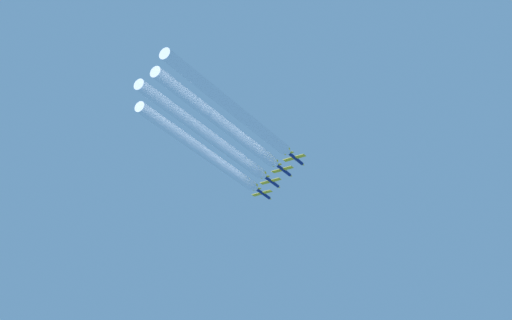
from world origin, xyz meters
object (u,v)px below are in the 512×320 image
Objects in this scene: jet_lead at (263,194)px; jet_third_echelon at (284,170)px; jet_second_echelon at (272,182)px; jet_fourth_echelon at (296,159)px.

jet_lead is 24.28m from jet_third_echelon.
jet_lead reaches higher than jet_third_echelon.
jet_second_echelon reaches higher than jet_third_echelon.
jet_lead is at bearing 138.34° from jet_third_echelon.
jet_fourth_echelon is at bearing -40.36° from jet_second_echelon.
jet_third_echelon is (18.09, -16.10, -1.78)m from jet_lead.
jet_lead is at bearing 136.64° from jet_second_echelon.
jet_third_echelon is 1.00× the size of jet_fourth_echelon.
jet_fourth_echelon is at bearing -40.65° from jet_third_echelon.
jet_fourth_echelon is (18.94, -16.10, -2.76)m from jet_second_echelon.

